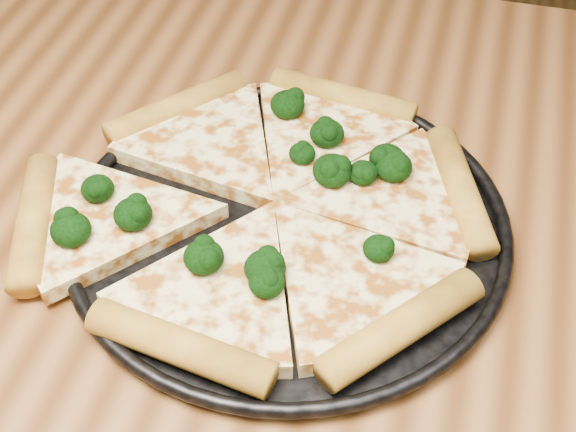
# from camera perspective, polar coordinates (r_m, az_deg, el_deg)

# --- Properties ---
(dining_table) EXTENTS (1.20, 0.90, 0.75)m
(dining_table) POSITION_cam_1_polar(r_m,az_deg,el_deg) (0.66, -6.73, -10.03)
(dining_table) COLOR brown
(dining_table) RESTS_ON ground
(pizza_pan) EXTENTS (0.33, 0.33, 0.02)m
(pizza_pan) POSITION_cam_1_polar(r_m,az_deg,el_deg) (0.61, 0.00, -0.55)
(pizza_pan) COLOR black
(pizza_pan) RESTS_ON dining_table
(pizza) EXTENTS (0.37, 0.33, 0.03)m
(pizza) POSITION_cam_1_polar(r_m,az_deg,el_deg) (0.61, -1.53, 0.83)
(pizza) COLOR #FFEC9C
(pizza) RESTS_ON pizza_pan
(broccoli_florets) EXTENTS (0.24, 0.22, 0.02)m
(broccoli_florets) POSITION_cam_1_polar(r_m,az_deg,el_deg) (0.61, -1.28, 1.73)
(broccoli_florets) COLOR black
(broccoli_florets) RESTS_ON pizza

